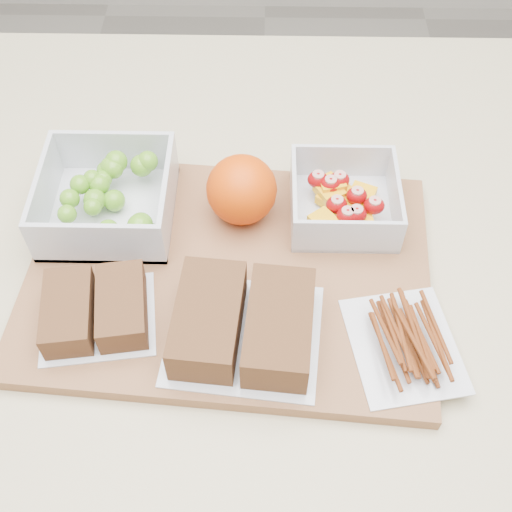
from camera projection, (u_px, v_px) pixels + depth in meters
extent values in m
cube|color=beige|center=(256.00, 443.00, 1.04)|extent=(1.20, 0.90, 0.90)
cube|color=#8E5E3B|center=(229.00, 274.00, 0.68)|extent=(0.44, 0.33, 0.02)
cube|color=silver|center=(111.00, 212.00, 0.72)|extent=(0.14, 0.14, 0.01)
cube|color=silver|center=(116.00, 152.00, 0.74)|extent=(0.14, 0.01, 0.06)
cube|color=silver|center=(96.00, 244.00, 0.65)|extent=(0.14, 0.01, 0.06)
cube|color=silver|center=(168.00, 196.00, 0.70)|extent=(0.01, 0.13, 0.06)
cube|color=silver|center=(44.00, 195.00, 0.70)|extent=(0.01, 0.13, 0.06)
sphere|color=#5B9C20|center=(95.00, 200.00, 0.70)|extent=(0.02, 0.02, 0.02)
sphere|color=#5B9C20|center=(70.00, 199.00, 0.69)|extent=(0.02, 0.02, 0.02)
sphere|color=#5B9C20|center=(110.00, 167.00, 0.71)|extent=(0.02, 0.02, 0.02)
sphere|color=#5B9C20|center=(114.00, 200.00, 0.70)|extent=(0.02, 0.02, 0.02)
sphere|color=#5B9C20|center=(80.00, 185.00, 0.70)|extent=(0.02, 0.02, 0.02)
sphere|color=#5B9C20|center=(95.00, 200.00, 0.70)|extent=(0.02, 0.02, 0.02)
sphere|color=#5B9C20|center=(92.00, 178.00, 0.70)|extent=(0.02, 0.02, 0.02)
sphere|color=#5B9C20|center=(139.00, 226.00, 0.66)|extent=(0.03, 0.03, 0.03)
sphere|color=#5B9C20|center=(142.00, 166.00, 0.72)|extent=(0.03, 0.03, 0.03)
sphere|color=#5B9C20|center=(116.00, 162.00, 0.72)|extent=(0.03, 0.03, 0.03)
sphere|color=#5B9C20|center=(67.00, 214.00, 0.68)|extent=(0.02, 0.02, 0.02)
sphere|color=#5B9C20|center=(148.00, 161.00, 0.72)|extent=(0.02, 0.02, 0.02)
sphere|color=#5B9C20|center=(109.00, 230.00, 0.67)|extent=(0.02, 0.02, 0.02)
sphere|color=#5B9C20|center=(106.00, 170.00, 0.72)|extent=(0.02, 0.02, 0.02)
sphere|color=#5B9C20|center=(99.00, 184.00, 0.71)|extent=(0.02, 0.02, 0.02)
sphere|color=#5B9C20|center=(113.00, 169.00, 0.71)|extent=(0.02, 0.02, 0.02)
sphere|color=#5B9C20|center=(141.00, 224.00, 0.66)|extent=(0.02, 0.02, 0.02)
sphere|color=#5B9C20|center=(150.00, 232.00, 0.68)|extent=(0.02, 0.02, 0.02)
sphere|color=#5B9C20|center=(103.00, 179.00, 0.71)|extent=(0.02, 0.02, 0.02)
sphere|color=#5B9C20|center=(93.00, 207.00, 0.69)|extent=(0.02, 0.02, 0.02)
cube|color=silver|center=(342.00, 211.00, 0.72)|extent=(0.12, 0.12, 0.00)
cube|color=silver|center=(341.00, 162.00, 0.73)|extent=(0.12, 0.00, 0.05)
cube|color=silver|center=(348.00, 237.00, 0.67)|extent=(0.12, 0.00, 0.05)
cube|color=silver|center=(395.00, 198.00, 0.70)|extent=(0.00, 0.11, 0.05)
cube|color=silver|center=(293.00, 197.00, 0.70)|extent=(0.00, 0.11, 0.05)
cube|color=#EDA50D|center=(348.00, 215.00, 0.70)|extent=(0.03, 0.04, 0.01)
cube|color=#EDA50D|center=(333.00, 189.00, 0.72)|extent=(0.04, 0.05, 0.01)
cube|color=#EDA50D|center=(352.00, 200.00, 0.71)|extent=(0.04, 0.04, 0.01)
cube|color=#EDA50D|center=(361.00, 197.00, 0.72)|extent=(0.04, 0.04, 0.01)
cube|color=#EDA50D|center=(329.00, 191.00, 0.71)|extent=(0.04, 0.04, 0.01)
cube|color=#EDA50D|center=(332.00, 184.00, 0.71)|extent=(0.03, 0.03, 0.01)
cube|color=#EDA50D|center=(324.00, 222.00, 0.68)|extent=(0.04, 0.04, 0.01)
cube|color=#EDA50D|center=(358.00, 219.00, 0.69)|extent=(0.03, 0.03, 0.01)
cube|color=#EDA50D|center=(331.00, 199.00, 0.71)|extent=(0.04, 0.04, 0.01)
ellipsoid|color=#A3080A|center=(357.00, 196.00, 0.70)|extent=(0.02, 0.02, 0.02)
ellipsoid|color=#A3080A|center=(356.00, 214.00, 0.68)|extent=(0.02, 0.02, 0.02)
ellipsoid|color=#A3080A|center=(318.00, 179.00, 0.71)|extent=(0.02, 0.02, 0.02)
ellipsoid|color=#A3080A|center=(374.00, 206.00, 0.69)|extent=(0.02, 0.02, 0.02)
ellipsoid|color=#A3080A|center=(330.00, 184.00, 0.71)|extent=(0.02, 0.02, 0.02)
ellipsoid|color=#A3080A|center=(347.00, 216.00, 0.68)|extent=(0.02, 0.02, 0.02)
ellipsoid|color=#A3080A|center=(337.00, 205.00, 0.69)|extent=(0.02, 0.02, 0.02)
ellipsoid|color=#A3080A|center=(339.00, 180.00, 0.71)|extent=(0.02, 0.02, 0.02)
sphere|color=#EE4A05|center=(242.00, 190.00, 0.69)|extent=(0.08, 0.08, 0.08)
cube|color=silver|center=(99.00, 318.00, 0.64)|extent=(0.12, 0.11, 0.00)
cube|color=brown|center=(69.00, 312.00, 0.62)|extent=(0.06, 0.09, 0.03)
cube|color=brown|center=(122.00, 306.00, 0.62)|extent=(0.06, 0.09, 0.03)
cube|color=silver|center=(244.00, 335.00, 0.62)|extent=(0.16, 0.14, 0.00)
cube|color=brown|center=(208.00, 319.00, 0.61)|extent=(0.07, 0.12, 0.04)
cube|color=brown|center=(279.00, 327.00, 0.60)|extent=(0.07, 0.12, 0.04)
cube|color=silver|center=(404.00, 345.00, 0.62)|extent=(0.12, 0.14, 0.00)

